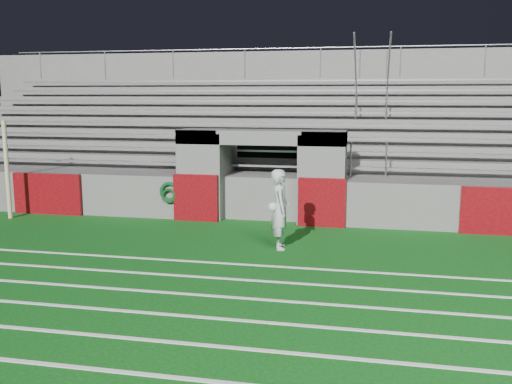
# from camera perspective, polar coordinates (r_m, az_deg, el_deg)

# --- Properties ---
(ground) EXTENTS (90.00, 90.00, 0.00)m
(ground) POSITION_cam_1_polar(r_m,az_deg,el_deg) (13.29, -2.45, -5.92)
(ground) COLOR #0C4A12
(ground) RESTS_ON ground
(field_post) EXTENTS (0.13, 0.13, 2.86)m
(field_post) POSITION_cam_1_polar(r_m,az_deg,el_deg) (18.08, -23.64, 2.04)
(field_post) COLOR #C4BE92
(field_post) RESTS_ON ground
(field_markings) EXTENTS (28.00, 8.09, 0.01)m
(field_markings) POSITION_cam_1_polar(r_m,az_deg,el_deg) (8.81, -10.74, -14.32)
(field_markings) COLOR white
(field_markings) RESTS_ON ground
(stadium_structure) EXTENTS (26.00, 8.48, 5.42)m
(stadium_structure) POSITION_cam_1_polar(r_m,az_deg,el_deg) (20.73, 2.96, 3.87)
(stadium_structure) COLOR #595754
(stadium_structure) RESTS_ON ground
(goalkeeper_with_ball) EXTENTS (0.61, 0.78, 1.88)m
(goalkeeper_with_ball) POSITION_cam_1_polar(r_m,az_deg,el_deg) (13.31, 2.42, -1.72)
(goalkeeper_with_ball) COLOR #B0B6BA
(goalkeeper_with_ball) RESTS_ON ground
(hose_coil) EXTENTS (0.58, 0.15, 0.62)m
(hose_coil) POSITION_cam_1_polar(r_m,az_deg,el_deg) (16.63, -8.68, -0.10)
(hose_coil) COLOR #0C3E1C
(hose_coil) RESTS_ON ground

